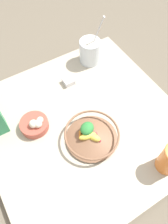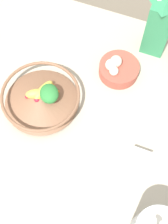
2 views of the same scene
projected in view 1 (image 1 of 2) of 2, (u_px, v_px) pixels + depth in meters
name	position (u px, v px, depth m)	size (l,w,h in m)	color
ground_plane	(84.00, 126.00, 1.08)	(6.00, 6.00, 0.00)	#665B4C
countertop	(84.00, 124.00, 1.07)	(0.92, 0.92, 0.04)	#B2A893
fruit_bowl	(92.00, 135.00, 0.97)	(0.25, 0.25, 0.08)	brown
yogurt_tub	(90.00, 50.00, 1.21)	(0.13, 0.12, 0.28)	silver
spice_jar	(69.00, 81.00, 1.17)	(0.06, 0.06, 0.03)	silver
garlic_bowl	(35.00, 124.00, 1.01)	(0.13, 0.13, 0.07)	#B24C3D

